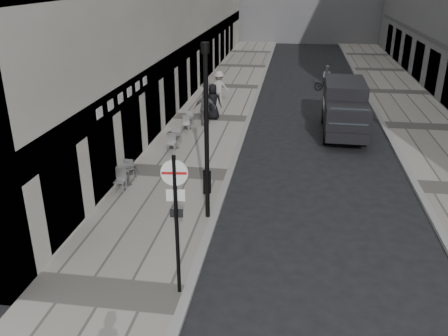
{
  "coord_description": "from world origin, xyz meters",
  "views": [
    {
      "loc": [
        2.3,
        -6.35,
        7.41
      ],
      "look_at": [
        0.17,
        7.95,
        1.4
      ],
      "focal_mm": 38.0,
      "sensor_mm": 36.0,
      "label": 1
    }
  ],
  "objects_px": {
    "cyclist": "(327,81)",
    "panel_van": "(345,106)",
    "sign_post": "(176,208)",
    "lamppost": "(206,126)"
  },
  "relations": [
    {
      "from": "panel_van",
      "to": "cyclist",
      "type": "xyz_separation_m",
      "value": [
        -0.33,
        8.98,
        -0.71
      ]
    },
    {
      "from": "lamppost",
      "to": "panel_van",
      "type": "xyz_separation_m",
      "value": [
        5.0,
        9.76,
        -1.79
      ]
    },
    {
      "from": "sign_post",
      "to": "cyclist",
      "type": "relative_size",
      "value": 2.1
    },
    {
      "from": "sign_post",
      "to": "lamppost",
      "type": "bearing_deg",
      "value": 83.3
    },
    {
      "from": "sign_post",
      "to": "panel_van",
      "type": "distance_m",
      "value": 14.59
    },
    {
      "from": "cyclist",
      "to": "lamppost",
      "type": "bearing_deg",
      "value": -97.63
    },
    {
      "from": "sign_post",
      "to": "lamppost",
      "type": "distance_m",
      "value": 3.98
    },
    {
      "from": "lamppost",
      "to": "cyclist",
      "type": "distance_m",
      "value": 19.48
    },
    {
      "from": "lamppost",
      "to": "panel_van",
      "type": "bearing_deg",
      "value": 62.86
    },
    {
      "from": "cyclist",
      "to": "panel_van",
      "type": "bearing_deg",
      "value": -81.54
    }
  ]
}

